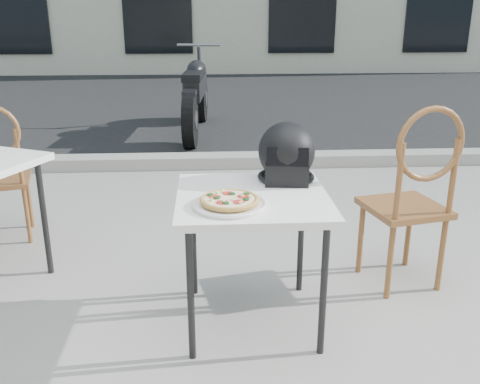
{
  "coord_description": "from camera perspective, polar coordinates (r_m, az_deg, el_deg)",
  "views": [
    {
      "loc": [
        -0.57,
        -2.2,
        1.51
      ],
      "look_at": [
        -0.43,
        0.07,
        0.73
      ],
      "focal_mm": 40.0,
      "sensor_mm": 36.0,
      "label": 1
    }
  ],
  "objects": [
    {
      "name": "street_asphalt",
      "position": [
        9.34,
        0.09,
        9.67
      ],
      "size": [
        30.0,
        8.0,
        0.0
      ],
      "primitive_type": "cube",
      "color": "black",
      "rests_on": "ground"
    },
    {
      "name": "cafe_chair_main",
      "position": [
        3.03,
        18.08,
        0.27
      ],
      "size": [
        0.49,
        0.49,
        1.06
      ],
      "rotation": [
        0.0,
        0.0,
        3.37
      ],
      "color": "brown",
      "rests_on": "ground"
    },
    {
      "name": "motorcycle",
      "position": [
        6.83,
        -4.72,
        10.16
      ],
      "size": [
        0.56,
        2.17,
        1.08
      ],
      "rotation": [
        0.0,
        0.0,
        -0.07
      ],
      "color": "black",
      "rests_on": "street_asphalt"
    },
    {
      "name": "plate",
      "position": [
        2.37,
        -1.13,
        -1.32
      ],
      "size": [
        0.41,
        0.41,
        0.02
      ],
      "rotation": [
        0.0,
        0.0,
        0.23
      ],
      "color": "white",
      "rests_on": "cafe_table_main"
    },
    {
      "name": "helmet",
      "position": [
        2.72,
        5.0,
        3.96
      ],
      "size": [
        0.32,
        0.33,
        0.3
      ],
      "rotation": [
        0.0,
        0.0,
        -0.11
      ],
      "color": "black",
      "rests_on": "cafe_table_main"
    },
    {
      "name": "curb",
      "position": [
        5.43,
        2.68,
        3.44
      ],
      "size": [
        30.0,
        0.25,
        0.12
      ],
      "primitive_type": "cube",
      "color": "gray",
      "rests_on": "ground"
    },
    {
      "name": "ground",
      "position": [
        2.73,
        9.46,
        -14.95
      ],
      "size": [
        80.0,
        80.0,
        0.0
      ],
      "primitive_type": "plane",
      "color": "gray",
      "rests_on": "ground"
    },
    {
      "name": "cafe_table_main",
      "position": [
        2.55,
        1.33,
        -1.61
      ],
      "size": [
        0.72,
        0.72,
        0.68
      ],
      "rotation": [
        0.0,
        0.0,
        0.0
      ],
      "color": "white",
      "rests_on": "ground"
    },
    {
      "name": "pizza",
      "position": [
        2.37,
        -1.13,
        -0.83
      ],
      "size": [
        0.3,
        0.3,
        0.03
      ],
      "rotation": [
        0.0,
        0.0,
        0.12
      ],
      "color": "#BC9144",
      "rests_on": "plate"
    }
  ]
}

